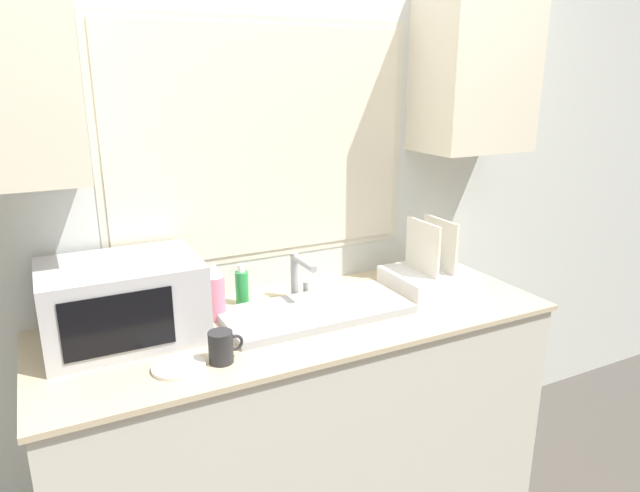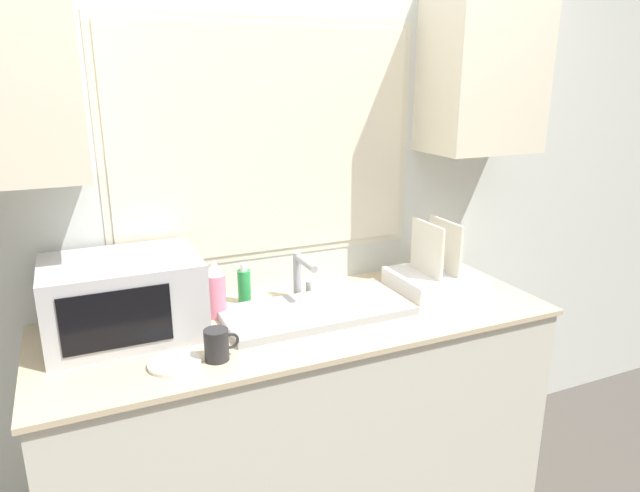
{
  "view_description": "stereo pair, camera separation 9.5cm",
  "coord_description": "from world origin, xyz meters",
  "px_view_note": "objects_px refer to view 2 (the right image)",
  "views": [
    {
      "loc": [
        -0.83,
        -1.44,
        1.81
      ],
      "look_at": [
        0.06,
        0.3,
        1.22
      ],
      "focal_mm": 32.0,
      "sensor_mm": 36.0,
      "label": 1
    },
    {
      "loc": [
        -0.74,
        -1.49,
        1.81
      ],
      "look_at": [
        0.06,
        0.3,
        1.22
      ],
      "focal_mm": 32.0,
      "sensor_mm": 36.0,
      "label": 2
    }
  ],
  "objects_px": {
    "spray_bottle": "(216,290)",
    "mug_near_sink": "(217,345)",
    "microwave": "(123,297)",
    "dish_rack": "(434,275)",
    "faucet": "(301,272)",
    "soap_bottle": "(244,285)"
  },
  "relations": [
    {
      "from": "faucet",
      "to": "mug_near_sink",
      "type": "bearing_deg",
      "value": -140.46
    },
    {
      "from": "dish_rack",
      "to": "spray_bottle",
      "type": "bearing_deg",
      "value": 174.82
    },
    {
      "from": "spray_bottle",
      "to": "soap_bottle",
      "type": "height_order",
      "value": "spray_bottle"
    },
    {
      "from": "faucet",
      "to": "soap_bottle",
      "type": "relative_size",
      "value": 1.18
    },
    {
      "from": "soap_bottle",
      "to": "mug_near_sink",
      "type": "height_order",
      "value": "soap_bottle"
    },
    {
      "from": "spray_bottle",
      "to": "mug_near_sink",
      "type": "bearing_deg",
      "value": -103.76
    },
    {
      "from": "faucet",
      "to": "microwave",
      "type": "distance_m",
      "value": 0.68
    },
    {
      "from": "spray_bottle",
      "to": "soap_bottle",
      "type": "xyz_separation_m",
      "value": [
        0.14,
        0.09,
        -0.04
      ]
    },
    {
      "from": "dish_rack",
      "to": "mug_near_sink",
      "type": "xyz_separation_m",
      "value": [
        -1.0,
        -0.25,
        -0.0
      ]
    },
    {
      "from": "mug_near_sink",
      "to": "soap_bottle",
      "type": "bearing_deg",
      "value": 62.82
    },
    {
      "from": "mug_near_sink",
      "to": "faucet",
      "type": "bearing_deg",
      "value": 39.54
    },
    {
      "from": "faucet",
      "to": "mug_near_sink",
      "type": "distance_m",
      "value": 0.57
    },
    {
      "from": "microwave",
      "to": "dish_rack",
      "type": "bearing_deg",
      "value": -2.89
    },
    {
      "from": "faucet",
      "to": "dish_rack",
      "type": "xyz_separation_m",
      "value": [
        0.57,
        -0.11,
        -0.06
      ]
    },
    {
      "from": "dish_rack",
      "to": "mug_near_sink",
      "type": "bearing_deg",
      "value": -165.85
    },
    {
      "from": "microwave",
      "to": "mug_near_sink",
      "type": "xyz_separation_m",
      "value": [
        0.24,
        -0.31,
        -0.09
      ]
    },
    {
      "from": "microwave",
      "to": "spray_bottle",
      "type": "distance_m",
      "value": 0.33
    },
    {
      "from": "microwave",
      "to": "spray_bottle",
      "type": "height_order",
      "value": "microwave"
    },
    {
      "from": "mug_near_sink",
      "to": "dish_rack",
      "type": "bearing_deg",
      "value": 14.15
    },
    {
      "from": "microwave",
      "to": "mug_near_sink",
      "type": "height_order",
      "value": "microwave"
    },
    {
      "from": "faucet",
      "to": "spray_bottle",
      "type": "height_order",
      "value": "spray_bottle"
    },
    {
      "from": "microwave",
      "to": "mug_near_sink",
      "type": "bearing_deg",
      "value": -52.37
    }
  ]
}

